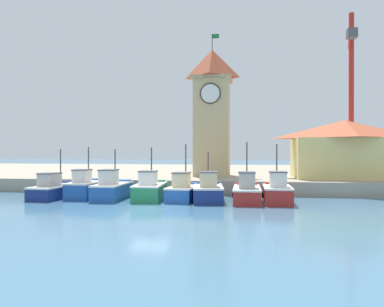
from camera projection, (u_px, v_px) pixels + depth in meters
The scene contains 13 objects.
ground_plane at pixel (149, 208), 24.34m from camera, with size 300.00×300.00×0.00m, color teal.
quay_wharf at pixel (202, 174), 51.59m from camera, with size 120.00×40.00×1.20m, color #9E937F.
fishing_boat_far_left at pixel (55, 189), 29.48m from camera, with size 2.29×5.28×3.88m.
fishing_boat_left_outer at pixel (86, 188), 29.52m from camera, with size 2.04×4.13×4.04m.
fishing_boat_left_inner at pixel (112, 189), 28.73m from camera, with size 2.05×4.94×3.86m.
fishing_boat_mid_left at pixel (150, 190), 28.41m from camera, with size 2.38×4.81×3.99m.
fishing_boat_center at pixel (184, 191), 28.06m from camera, with size 2.26×4.43×4.24m.
fishing_boat_mid_right at pixel (208, 191), 27.58m from camera, with size 2.66×4.85×3.61m.
fishing_boat_right_inner at pixel (247, 192), 27.09m from camera, with size 2.07×5.04×4.39m.
fishing_boat_right_outer at pixel (277, 192), 26.66m from camera, with size 2.04×4.26×4.22m.
clock_tower at pixel (212, 109), 38.06m from camera, with size 3.98×3.98×14.47m.
warehouse_right at pixel (345, 148), 35.01m from camera, with size 9.64×6.82×5.42m.
port_crane_near at pixel (351, 112), 41.40m from camera, with size 2.34×7.29×17.80m.
Camera 1 is at (6.49, -23.61, 3.66)m, focal length 35.00 mm.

